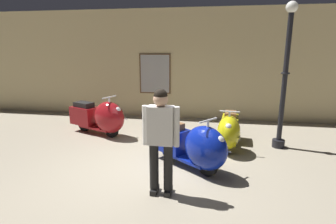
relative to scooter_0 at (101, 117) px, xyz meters
name	(u,v)px	position (x,y,z in m)	size (l,w,h in m)	color
ground_plane	(149,169)	(1.72, -1.82, -0.49)	(60.00, 60.00, 0.00)	gray
showroom_back_wall	(178,65)	(1.71, 2.31, 1.25)	(18.00, 0.24, 3.47)	#CCB784
scooter_0	(101,117)	(0.00, 0.00, 0.00)	(1.81, 1.13, 1.07)	black
scooter_1	(194,146)	(2.56, -1.68, -0.01)	(1.66, 1.44, 1.05)	black
scooter_2	(229,130)	(3.26, -0.44, -0.05)	(0.58, 1.59, 0.95)	black
lamppost	(285,78)	(4.42, -0.15, 1.12)	(0.28, 0.28, 3.21)	black
visitor_1	(161,135)	(2.12, -2.64, 0.49)	(0.57, 0.27, 1.68)	black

